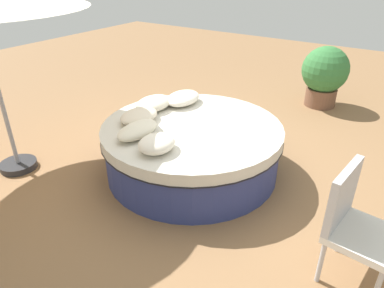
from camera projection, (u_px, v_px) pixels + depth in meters
name	position (u px, v px, depth m)	size (l,w,h in m)	color
ground_plane	(192.00, 170.00, 4.42)	(16.00, 16.00, 0.00)	olive
round_bed	(192.00, 148.00, 4.27)	(2.13, 2.13, 0.61)	navy
throw_pillow_0	(183.00, 98.00, 4.70)	(0.55, 0.38, 0.16)	silver
throw_pillow_1	(154.00, 103.00, 4.53)	(0.54, 0.37, 0.16)	beige
throw_pillow_2	(139.00, 116.00, 4.20)	(0.51, 0.37, 0.15)	beige
throw_pillow_3	(138.00, 130.00, 3.86)	(0.56, 0.30, 0.15)	beige
throw_pillow_4	(157.00, 144.00, 3.56)	(0.41, 0.35, 0.17)	silver
patio_chair	(354.00, 220.00, 2.75)	(0.57, 0.56, 0.98)	#B7B7BC
planter	(325.00, 74.00, 6.05)	(0.78, 0.78, 1.04)	brown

